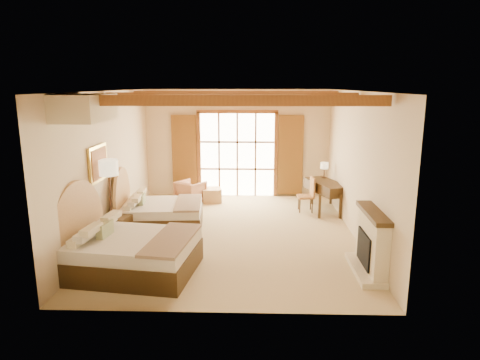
{
  "coord_description": "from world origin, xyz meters",
  "views": [
    {
      "loc": [
        0.47,
        -9.3,
        3.34
      ],
      "look_at": [
        0.18,
        0.2,
        1.21
      ],
      "focal_mm": 32.0,
      "sensor_mm": 36.0,
      "label": 1
    }
  ],
  "objects_px": {
    "nightstand": "(119,229)",
    "armchair": "(191,192)",
    "desk": "(326,195)",
    "bed_near": "(124,249)",
    "bed_far": "(155,211)"
  },
  "relations": [
    {
      "from": "bed_far",
      "to": "nightstand",
      "type": "relative_size",
      "value": 3.69
    },
    {
      "from": "nightstand",
      "to": "desk",
      "type": "distance_m",
      "value": 5.45
    },
    {
      "from": "bed_far",
      "to": "armchair",
      "type": "height_order",
      "value": "bed_far"
    },
    {
      "from": "bed_near",
      "to": "armchair",
      "type": "bearing_deg",
      "value": 91.33
    },
    {
      "from": "bed_near",
      "to": "desk",
      "type": "height_order",
      "value": "bed_near"
    },
    {
      "from": "bed_far",
      "to": "armchair",
      "type": "bearing_deg",
      "value": 71.42
    },
    {
      "from": "bed_near",
      "to": "armchair",
      "type": "distance_m",
      "value": 4.71
    },
    {
      "from": "desk",
      "to": "bed_near",
      "type": "bearing_deg",
      "value": -157.14
    },
    {
      "from": "armchair",
      "to": "desk",
      "type": "distance_m",
      "value": 3.81
    },
    {
      "from": "armchair",
      "to": "desk",
      "type": "relative_size",
      "value": 0.44
    },
    {
      "from": "armchair",
      "to": "desk",
      "type": "height_order",
      "value": "desk"
    },
    {
      "from": "nightstand",
      "to": "armchair",
      "type": "bearing_deg",
      "value": 82.76
    },
    {
      "from": "nightstand",
      "to": "desk",
      "type": "bearing_deg",
      "value": 39.16
    },
    {
      "from": "bed_near",
      "to": "desk",
      "type": "xyz_separation_m",
      "value": [
        4.28,
        4.01,
        -0.01
      ]
    },
    {
      "from": "armchair",
      "to": "desk",
      "type": "xyz_separation_m",
      "value": [
        3.75,
        -0.68,
        0.1
      ]
    }
  ]
}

